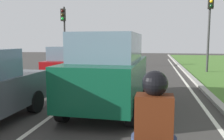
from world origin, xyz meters
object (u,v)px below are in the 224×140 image
object	(u,v)px
car_suv_ahead	(110,70)
traffic_light_near_right	(210,18)
rider_person	(154,121)
traffic_light_overhead_left	(64,26)
car_hatchback_far	(68,63)

from	to	relation	value
car_suv_ahead	traffic_light_near_right	distance (m)	10.55
rider_person	traffic_light_near_right	bearing A→B (deg)	77.14
car_suv_ahead	traffic_light_near_right	world-z (taller)	traffic_light_near_right
traffic_light_overhead_left	car_suv_ahead	bearing A→B (deg)	-61.78
car_suv_ahead	traffic_light_overhead_left	distance (m)	11.56
car_suv_ahead	traffic_light_near_right	bearing A→B (deg)	64.50
car_hatchback_far	traffic_light_overhead_left	bearing A→B (deg)	111.72
rider_person	traffic_light_overhead_left	world-z (taller)	traffic_light_overhead_left
car_suv_ahead	rider_person	world-z (taller)	car_suv_ahead
rider_person	traffic_light_near_right	distance (m)	14.23
car_hatchback_far	traffic_light_overhead_left	distance (m)	6.08
rider_person	traffic_light_overhead_left	xyz separation A→B (m)	(-6.73, 14.53, 1.97)
car_hatchback_far	rider_person	bearing A→B (deg)	-66.12
traffic_light_overhead_left	rider_person	bearing A→B (deg)	-65.14
car_suv_ahead	traffic_light_overhead_left	bearing A→B (deg)	120.18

